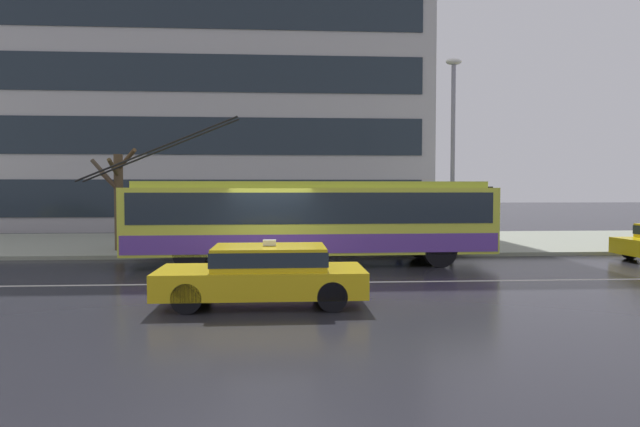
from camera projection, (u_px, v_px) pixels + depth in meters
ground_plane at (270, 276)px, 15.80m from camera, size 160.00×160.00×0.00m
sidewalk_slab at (275, 243)px, 24.81m from camera, size 80.00×10.00×0.14m
lane_centre_line at (269, 283)px, 14.60m from camera, size 72.00×0.14×0.01m
trolleybus at (312, 218)px, 18.26m from camera, size 13.31×2.79×4.80m
taxi_oncoming_near at (265, 272)px, 11.93m from camera, size 4.40×1.84×1.39m
bus_shelter at (259, 200)px, 21.61m from camera, size 3.89×1.63×2.58m
pedestrian_at_shelter at (420, 211)px, 20.63m from camera, size 1.01×1.01×1.93m
pedestrian_approaching_curb at (298, 208)px, 21.58m from camera, size 1.36×1.36×2.03m
pedestrian_walking_past at (402, 208)px, 21.94m from camera, size 1.46×1.46×1.98m
street_lamp at (453, 139)px, 20.64m from camera, size 0.60×0.32×7.16m
street_tree_bare at (118, 196)px, 21.07m from camera, size 2.03×1.25×3.82m
office_tower_corner_left at (213, 66)px, 37.72m from camera, size 27.57×13.50×21.66m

